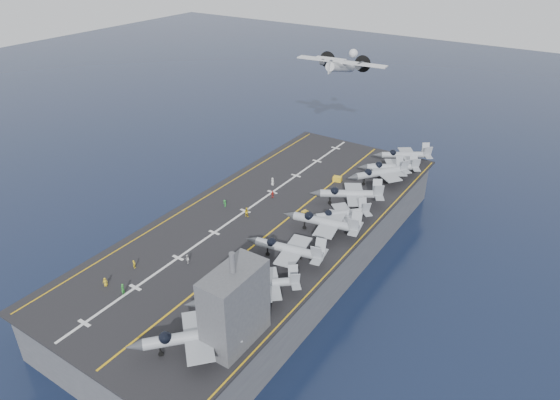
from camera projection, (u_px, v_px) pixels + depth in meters
The scene contains 30 objects.
ground at pixel (270, 261), 105.80m from camera, with size 500.00×500.00×0.00m, color #142135.
hull at pixel (269, 241), 103.38m from camera, with size 36.00×90.00×10.00m, color #56595E.
flight_deck at pixel (269, 220), 100.86m from camera, with size 38.00×92.00×0.40m, color black.
foul_line at pixel (281, 223), 99.31m from camera, with size 0.35×90.00×0.02m, color gold.
landing_centerline at pixel (245, 211), 103.65m from camera, with size 0.50×90.00×0.02m, color silver.
deck_edge_port at pixel (205, 197), 108.97m from camera, with size 0.25×90.00×0.02m, color gold.
deck_edge_stbd at pixel (352, 248), 91.83m from camera, with size 0.25×90.00×0.02m, color gold.
island_superstructure at pixel (234, 298), 68.00m from camera, with size 5.00×10.00×15.00m, color #56595E, non-canonical shape.
fighter_jet_0 at pixel (191, 336), 68.47m from camera, with size 18.22×18.53×5.42m, color #99A1AB, non-canonical shape.
fighter_jet_1 at pixel (233, 297), 76.15m from camera, with size 15.42×15.54×4.56m, color #949BA3, non-canonical shape.
fighter_jet_2 at pixel (265, 283), 79.37m from camera, with size 15.22×14.73×4.43m, color #8F969F, non-canonical shape.
fighter_jet_3 at pixel (289, 248), 87.14m from camera, with size 16.51×12.51×5.19m, color #A0ABB3, non-canonical shape.
fighter_jet_4 at pixel (326, 222), 94.81m from camera, with size 17.15×13.06×5.37m, color gray, non-canonical shape.
fighter_jet_5 at pixel (342, 213), 98.47m from camera, with size 15.11×15.38×4.50m, color gray, non-canonical shape.
fighter_jet_6 at pixel (351, 193), 104.87m from camera, with size 18.59×16.87×5.37m, color #939CA2, non-canonical shape.
fighter_jet_7 at pixel (381, 172), 114.00m from camera, with size 17.17×18.24×5.28m, color gray, non-canonical shape.
fighter_jet_8 at pixel (392, 166), 116.98m from camera, with size 17.18×15.95×4.96m, color #949DA3, non-canonical shape.
tow_cart_a at pixel (232, 266), 85.76m from camera, with size 2.37×1.81×1.27m, color #E5B90B, non-canonical shape.
tow_cart_b at pixel (306, 214), 101.45m from camera, with size 2.06×1.59×1.10m, color gold, non-canonical shape.
tow_cart_c at pixel (337, 179), 115.42m from camera, with size 2.15×1.61×1.17m, color gold, non-canonical shape.
crew_0 at pixel (105, 282), 81.79m from camera, with size 1.14×1.09×1.59m, color gold.
crew_1 at pixel (134, 264), 86.07m from camera, with size 0.91×1.11×1.59m, color yellow.
crew_2 at pixel (247, 212), 101.32m from camera, with size 1.29×0.93×2.02m, color yellow.
crew_3 at pixel (225, 203), 104.89m from camera, with size 1.11×0.92×1.59m, color #258932.
crew_4 at pixel (273, 194), 108.28m from camera, with size 1.11×1.25×1.73m, color red.
crew_5 at pixel (273, 182), 113.45m from camera, with size 1.32×1.07×1.91m, color silver.
crew_6 at pixel (123, 289), 79.81m from camera, with size 1.13×1.41×2.05m, color #2A8D2E.
crew_7 at pixel (187, 259), 87.27m from camera, with size 1.09×1.23×1.72m, color silver.
transport_plane at pixel (341, 67), 135.22m from camera, with size 26.72×19.49×5.96m, color silver, non-canonical shape.
fighter_jet_9 at pixel (406, 154), 123.18m from camera, with size 17.18×15.95×4.96m, color #949DA3, non-canonical shape.
Camera 1 is at (49.45, -70.78, 62.54)m, focal length 32.00 mm.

